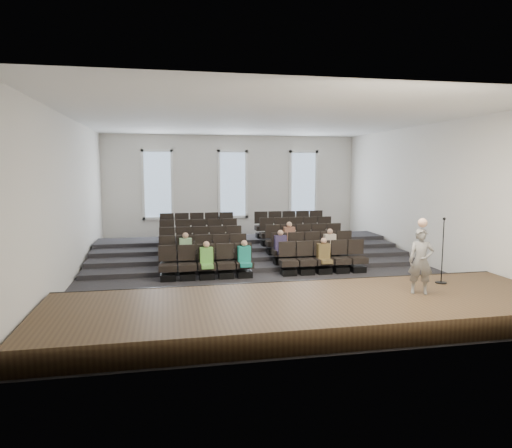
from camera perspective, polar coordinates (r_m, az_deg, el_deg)
The scene contains 14 objects.
ground at distance 15.36m, azimuth 0.85°, elevation -6.01°, with size 14.00×14.00×0.00m, color black.
ceiling at distance 15.05m, azimuth 0.89°, elevation 12.93°, with size 12.00×14.00×0.02m, color white.
wall_back at distance 21.90m, azimuth -2.96°, elevation 4.47°, with size 12.00×0.04×5.00m, color silver.
wall_front at distance 8.28m, azimuth 11.01°, elevation 0.29°, with size 12.00×0.04×5.00m, color silver.
wall_left at distance 14.96m, azimuth -22.35°, elevation 2.81°, with size 0.04×14.00×5.00m, color silver.
wall_right at distance 17.28m, azimuth 20.84°, elevation 3.37°, with size 0.04×14.00×5.00m, color silver.
stage at distance 10.53m, azimuth 6.73°, elevation -10.75°, with size 11.80×3.60×0.50m, color #43311D.
stage_lip at distance 12.15m, azimuth 4.15°, elevation -8.30°, with size 11.80×0.06×0.52m, color black.
risers at distance 18.37m, azimuth -1.20°, elevation -3.23°, with size 11.80×4.80×0.60m.
seating_rows at distance 16.71m, azimuth -0.24°, elevation -2.57°, with size 6.80×4.70×1.67m.
windows at distance 21.83m, azimuth -2.93°, elevation 4.99°, with size 8.44×0.10×3.24m.
audience at distance 15.38m, azimuth 1.43°, elevation -2.99°, with size 5.45×2.64×1.10m.
speaker at distance 11.44m, azimuth 19.92°, elevation -4.40°, with size 0.57×0.37×1.55m, color slate.
mic_stand at distance 12.71m, azimuth 22.22°, elevation -4.62°, with size 0.29×0.29×1.71m.
Camera 1 is at (-3.11, -14.64, 3.44)m, focal length 32.00 mm.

